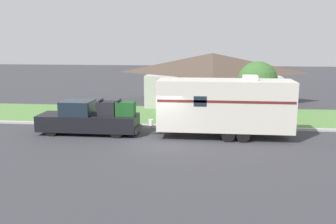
{
  "coord_description": "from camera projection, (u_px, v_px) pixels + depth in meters",
  "views": [
    {
      "loc": [
        2.61,
        -19.32,
        5.52
      ],
      "look_at": [
        0.35,
        1.64,
        1.4
      ],
      "focal_mm": 40.0,
      "sensor_mm": 36.0,
      "label": 1
    }
  ],
  "objects": [
    {
      "name": "ground_plane",
      "position": [
        158.0,
        143.0,
        20.19
      ],
      "size": [
        120.0,
        120.0,
        0.0
      ],
      "primitive_type": "plane",
      "color": "#38383D"
    },
    {
      "name": "curb_strip",
      "position": [
        166.0,
        126.0,
        23.84
      ],
      "size": [
        80.0,
        0.3,
        0.14
      ],
      "color": "#ADADA8",
      "rests_on": "ground_plane"
    },
    {
      "name": "lawn_strip",
      "position": [
        172.0,
        115.0,
        27.41
      ],
      "size": [
        80.0,
        7.0,
        0.03
      ],
      "color": "#568442",
      "rests_on": "ground_plane"
    },
    {
      "name": "house_across_street",
      "position": [
        212.0,
        77.0,
        32.7
      ],
      "size": [
        11.69,
        7.99,
        4.34
      ],
      "color": "#B2B2A8",
      "rests_on": "ground_plane"
    },
    {
      "name": "pickup_truck",
      "position": [
        89.0,
        119.0,
        22.07
      ],
      "size": [
        5.95,
        1.92,
        2.07
      ],
      "color": "black",
      "rests_on": "ground_plane"
    },
    {
      "name": "travel_trailer",
      "position": [
        225.0,
        105.0,
        21.05
      ],
      "size": [
        8.53,
        2.24,
        3.57
      ],
      "color": "black",
      "rests_on": "ground_plane"
    },
    {
      "name": "mailbox",
      "position": [
        197.0,
        110.0,
        24.11
      ],
      "size": [
        0.48,
        0.2,
        1.3
      ],
      "color": "brown",
      "rests_on": "ground_plane"
    },
    {
      "name": "tree_in_yard",
      "position": [
        257.0,
        82.0,
        24.52
      ],
      "size": [
        2.63,
        2.63,
        4.11
      ],
      "color": "brown",
      "rests_on": "ground_plane"
    }
  ]
}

